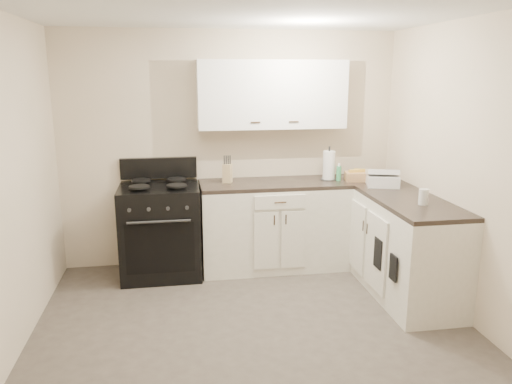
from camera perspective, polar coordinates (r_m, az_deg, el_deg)
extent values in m
plane|color=#473F38|center=(4.13, 0.23, -16.42)|extent=(3.60, 3.60, 0.00)
plane|color=white|center=(3.61, 0.27, 20.52)|extent=(3.60, 3.60, 0.00)
plane|color=beige|center=(5.42, -2.95, 4.86)|extent=(3.60, 0.00, 3.60)
plane|color=beige|center=(4.34, 24.37, 1.55)|extent=(0.00, 3.60, 3.60)
plane|color=beige|center=(2.00, 9.04, -10.40)|extent=(3.60, 0.00, 3.60)
cube|color=white|center=(5.38, 2.03, -3.96)|extent=(1.55, 0.60, 0.90)
cube|color=white|center=(5.12, 15.46, -5.37)|extent=(0.60, 1.90, 0.90)
cube|color=black|center=(5.26, 2.08, 0.94)|extent=(1.55, 0.60, 0.04)
cube|color=black|center=(4.99, 15.79, -0.25)|extent=(0.60, 1.90, 0.04)
cube|color=white|center=(5.29, 1.83, 11.08)|extent=(1.55, 0.30, 0.70)
cube|color=black|center=(5.26, -10.84, -4.50)|extent=(0.80, 0.68, 0.97)
cube|color=#D2B681|center=(5.21, -3.29, 2.14)|extent=(0.11, 0.11, 0.20)
cylinder|color=white|center=(5.39, 8.33, 3.01)|extent=(0.16, 0.16, 0.31)
cylinder|color=#41A966|center=(5.38, 9.44, 2.11)|extent=(0.06, 0.06, 0.16)
cube|color=black|center=(5.66, 8.33, 2.58)|extent=(0.11, 0.04, 0.13)
cube|color=tan|center=(5.42, 11.62, 1.75)|extent=(0.30, 0.23, 0.09)
cube|color=white|center=(5.23, 14.26, 1.32)|extent=(0.38, 0.37, 0.11)
cylinder|color=silver|center=(4.57, 18.59, -0.53)|extent=(0.09, 0.09, 0.14)
cube|color=black|center=(4.39, 15.41, -8.35)|extent=(0.02, 0.13, 0.22)
cube|color=black|center=(4.65, 13.81, -6.84)|extent=(0.02, 0.16, 0.28)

